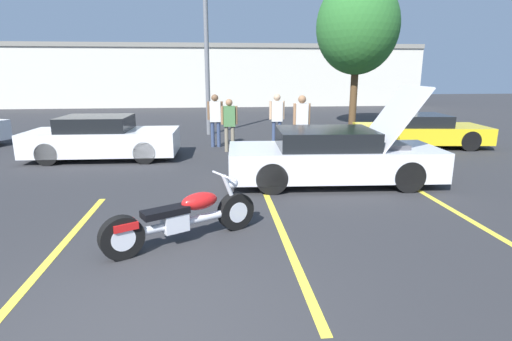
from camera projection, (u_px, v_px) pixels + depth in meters
The scene contains 15 objects.
ground_plane at pixel (139, 334), 3.89m from camera, with size 80.00×80.00×0.00m, color #2D2D30.
parking_stripe_middle at pixel (59, 249), 5.75m from camera, with size 0.12×4.66×0.01m, color yellow.
parking_stripe_back at pixel (285, 239), 6.08m from camera, with size 0.12×4.66×0.01m, color yellow.
parking_stripe_far at pixel (488, 231), 6.41m from camera, with size 0.12×4.66×0.01m, color yellow.
far_building at pixel (203, 74), 29.69m from camera, with size 32.00×4.20×4.40m.
light_pole at pixel (208, 20), 15.17m from camera, with size 1.21×0.28×8.03m.
tree_background at pixel (358, 27), 17.08m from camera, with size 3.52×3.52×6.39m.
motorcycle at pixel (183, 218), 5.90m from camera, with size 2.20×1.33×0.94m.
show_car_hood_open at pixel (333, 157), 9.02m from camera, with size 4.76×2.02×2.19m.
parked_car_right_row at pixel (419, 131), 13.52m from camera, with size 4.37×2.27×1.09m.
parked_car_mid_row at pixel (103, 139), 11.58m from camera, with size 4.25×1.85×1.25m.
spectator_near_motorcycle at pixel (215, 116), 13.29m from camera, with size 0.52×0.23×1.76m.
spectator_by_show_car at pixel (229, 121), 12.53m from camera, with size 0.52×0.22×1.66m.
spectator_midground at pixel (302, 120), 11.94m from camera, with size 0.52×0.24×1.81m.
spectator_far_lot at pixel (277, 115), 13.38m from camera, with size 0.52×0.23×1.77m.
Camera 1 is at (0.79, -3.49, 2.49)m, focal length 28.00 mm.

